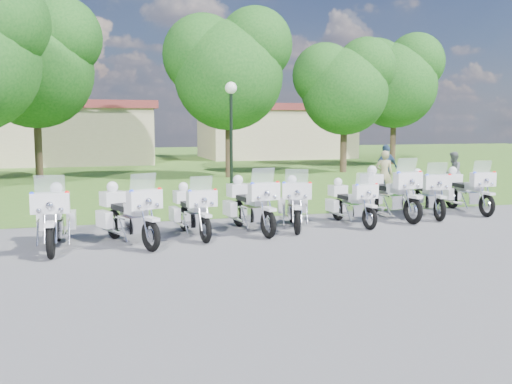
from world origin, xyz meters
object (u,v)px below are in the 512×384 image
object	(u,v)px
motorcycle_1	(128,213)
motorcycle_5	(351,202)
motorcycle_7	(426,193)
motorcycle_4	(294,202)
bystander_b	(453,172)
lamp_post	(231,110)
bystander_a	(384,174)
motorcycle_3	(250,204)
motorcycle_2	(192,210)
motorcycle_6	(388,192)
motorcycle_0	(54,216)
motorcycle_8	(466,190)
bystander_c	(386,169)

from	to	relation	value
motorcycle_1	motorcycle_5	bearing A→B (deg)	165.74
motorcycle_1	motorcycle_7	world-z (taller)	motorcycle_1
motorcycle_1	motorcycle_7	xyz separation A→B (m)	(8.56, 1.55, -0.01)
motorcycle_4	bystander_b	bearing A→B (deg)	-132.22
motorcycle_4	lamp_post	size ratio (longest dim) A/B	0.55
bystander_a	motorcycle_3	bearing A→B (deg)	62.92
motorcycle_1	motorcycle_2	xyz separation A→B (m)	(1.53, 0.50, -0.06)
motorcycle_6	motorcycle_5	bearing A→B (deg)	14.73
motorcycle_0	motorcycle_4	world-z (taller)	motorcycle_0
motorcycle_2	motorcycle_6	xyz separation A→B (m)	(5.76, 0.98, 0.11)
motorcycle_0	motorcycle_8	size ratio (longest dim) A/B	1.03
bystander_c	motorcycle_7	bearing A→B (deg)	59.41
motorcycle_7	lamp_post	size ratio (longest dim) A/B	0.56
motorcycle_6	lamp_post	bearing A→B (deg)	-72.79
motorcycle_1	bystander_b	size ratio (longest dim) A/B	1.46
motorcycle_5	motorcycle_4	bearing A→B (deg)	-5.01
motorcycle_1	bystander_c	distance (m)	12.29
motorcycle_6	motorcycle_8	xyz separation A→B (m)	(2.85, 0.37, -0.06)
bystander_a	bystander_c	xyz separation A→B (m)	(0.79, 1.28, 0.08)
motorcycle_5	lamp_post	xyz separation A→B (m)	(-1.51, 7.09, 2.56)
motorcycle_0	motorcycle_8	bearing A→B (deg)	-169.31
motorcycle_3	lamp_post	size ratio (longest dim) A/B	0.58
motorcycle_2	motorcycle_7	xyz separation A→B (m)	(7.03, 1.06, 0.05)
motorcycle_5	motorcycle_8	size ratio (longest dim) A/B	0.89
motorcycle_4	motorcycle_5	bearing A→B (deg)	-163.06
motorcycle_0	motorcycle_2	size ratio (longest dim) A/B	1.11
bystander_c	motorcycle_0	bearing A→B (deg)	16.98
motorcycle_8	bystander_c	distance (m)	5.00
motorcycle_0	bystander_c	bearing A→B (deg)	-148.08
motorcycle_3	bystander_c	bearing A→B (deg)	-148.36
motorcycle_6	motorcycle_0	bearing A→B (deg)	2.43
lamp_post	bystander_a	world-z (taller)	lamp_post
lamp_post	bystander_a	xyz separation A→B (m)	(5.07, -2.42, -2.32)
bystander_a	bystander_c	size ratio (longest dim) A/B	0.91
motorcycle_0	motorcycle_8	distance (m)	11.82
motorcycle_2	motorcycle_7	distance (m)	7.11
motorcycle_4	motorcycle_7	xyz separation A→B (m)	(4.33, 0.70, 0.01)
motorcycle_4	motorcycle_5	xyz separation A→B (m)	(1.61, 0.04, -0.06)
bystander_a	motorcycle_2	bearing A→B (deg)	58.39
motorcycle_1	bystander_a	xyz separation A→B (m)	(9.41, 5.56, 0.16)
motorcycle_6	motorcycle_3	bearing A→B (deg)	3.15
lamp_post	motorcycle_2	bearing A→B (deg)	-110.58
motorcycle_2	motorcycle_6	distance (m)	5.84
bystander_a	motorcycle_7	bearing A→B (deg)	103.66
motorcycle_2	motorcycle_7	size ratio (longest dim) A/B	0.94
motorcycle_1	bystander_c	xyz separation A→B (m)	(10.20, 6.84, 0.24)
motorcycle_6	bystander_b	bearing A→B (deg)	-146.17
bystander_c	motorcycle_1	bearing A→B (deg)	20.55
motorcycle_6	motorcycle_8	size ratio (longest dim) A/B	1.09
motorcycle_5	motorcycle_6	world-z (taller)	motorcycle_6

